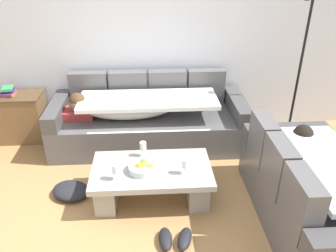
{
  "coord_description": "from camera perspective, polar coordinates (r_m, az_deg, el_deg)",
  "views": [
    {
      "loc": [
        0.2,
        -2.32,
        2.35
      ],
      "look_at": [
        0.41,
        1.04,
        0.55
      ],
      "focal_mm": 36.33,
      "sensor_mm": 36.0,
      "label": 1
    }
  ],
  "objects": [
    {
      "name": "book_stack_on_cabinet",
      "position": [
        4.84,
        -25.28,
        5.29
      ],
      "size": [
        0.18,
        0.22,
        0.11
      ],
      "color": "#B76623",
      "rests_on": "side_cabinet"
    },
    {
      "name": "pair_of_shoes",
      "position": [
        3.17,
        1.2,
        -18.42
      ],
      "size": [
        0.33,
        0.29,
        0.09
      ],
      "color": "black",
      "rests_on": "ground_plane"
    },
    {
      "name": "ground_plane",
      "position": [
        3.31,
        -6.26,
        -17.33
      ],
      "size": [
        14.0,
        14.0,
        0.0
      ],
      "primitive_type": "plane",
      "color": "#AD7D4B"
    },
    {
      "name": "wine_glass_far_back",
      "position": [
        3.55,
        -4.21,
        -3.45
      ],
      "size": [
        0.07,
        0.07,
        0.17
      ],
      "color": "silver",
      "rests_on": "coffee_table"
    },
    {
      "name": "side_cabinet",
      "position": [
        4.96,
        -23.95,
        1.4
      ],
      "size": [
        0.72,
        0.44,
        0.64
      ],
      "color": "brown",
      "rests_on": "ground_plane"
    },
    {
      "name": "fruit_bowl",
      "position": [
        3.36,
        -4.23,
        -6.93
      ],
      "size": [
        0.28,
        0.28,
        0.1
      ],
      "color": "silver",
      "rests_on": "coffee_table"
    },
    {
      "name": "wine_glass_near_left",
      "position": [
        3.24,
        -8.8,
        -7.2
      ],
      "size": [
        0.07,
        0.07,
        0.17
      ],
      "color": "silver",
      "rests_on": "coffee_table"
    },
    {
      "name": "couch_along_wall",
      "position": [
        4.43,
        -3.76,
        0.93
      ],
      "size": [
        2.47,
        0.92,
        0.88
      ],
      "color": "#575557",
      "rests_on": "ground_plane"
    },
    {
      "name": "coffee_table",
      "position": [
        3.51,
        -2.74,
        -8.91
      ],
      "size": [
        1.2,
        0.68,
        0.38
      ],
      "color": "#A3A199",
      "rests_on": "ground_plane"
    },
    {
      "name": "back_wall",
      "position": [
        4.59,
        -6.17,
        15.36
      ],
      "size": [
        9.0,
        0.1,
        2.7
      ],
      "primitive_type": "cube",
      "color": "silver",
      "rests_on": "ground_plane"
    },
    {
      "name": "couch_near_window",
      "position": [
        3.44,
        23.02,
        -10.35
      ],
      "size": [
        0.92,
        1.76,
        0.88
      ],
      "rotation": [
        0.0,
        0.0,
        1.57
      ],
      "color": "#575557",
      "rests_on": "ground_plane"
    },
    {
      "name": "floor_lamp",
      "position": [
        4.45,
        21.07,
        10.16
      ],
      "size": [
        0.33,
        0.31,
        1.95
      ],
      "color": "black",
      "rests_on": "ground_plane"
    },
    {
      "name": "open_magazine",
      "position": [
        3.52,
        0.62,
        -5.78
      ],
      "size": [
        0.31,
        0.25,
        0.01
      ],
      "primitive_type": "cube",
      "rotation": [
        0.0,
        0.0,
        -0.15
      ],
      "color": "white",
      "rests_on": "coffee_table"
    },
    {
      "name": "crumpled_garment",
      "position": [
        3.79,
        -15.99,
        -10.37
      ],
      "size": [
        0.5,
        0.46,
        0.12
      ],
      "primitive_type": "ellipsoid",
      "rotation": [
        0.0,
        0.0,
        2.68
      ],
      "color": "#232328",
      "rests_on": "ground_plane"
    },
    {
      "name": "wine_glass_near_right",
      "position": [
        3.28,
        2.84,
        -6.33
      ],
      "size": [
        0.07,
        0.07,
        0.17
      ],
      "color": "silver",
      "rests_on": "coffee_table"
    }
  ]
}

